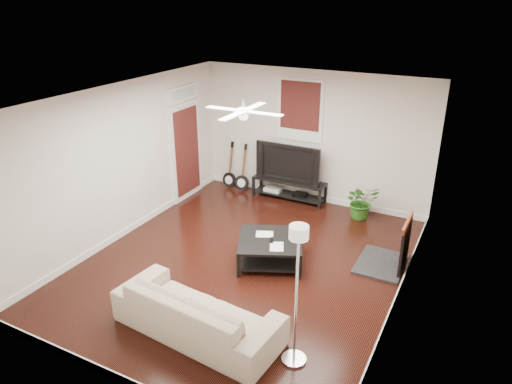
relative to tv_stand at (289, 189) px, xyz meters
The scene contains 14 objects.
room 3.05m from the tv_stand, 81.48° to the right, with size 5.01×6.01×2.81m.
brick_accent 3.60m from the tv_stand, 31.50° to the right, with size 0.02×2.20×2.80m, color #AC4F37.
fireplace 3.17m from the tv_stand, 34.23° to the right, with size 0.80×1.10×0.92m, color black.
window_back 1.74m from the tv_stand, 58.49° to the left, with size 1.00×0.06×1.30m, color #3B1110.
door_left 2.45m from the tv_stand, 156.70° to the right, with size 0.08×1.00×2.50m, color white.
tv_stand is the anchor object (origin of this frame).
tv 0.64m from the tv_stand, 90.00° to the left, with size 1.44×0.19×0.83m, color black.
coffee_table 2.66m from the tv_stand, 73.23° to the right, with size 1.03×1.03×0.43m, color black.
sofa 4.66m from the tv_stand, 81.43° to the right, with size 2.31×0.90×0.67m, color tan.
floor_lamp 5.00m from the tv_stand, 65.60° to the right, with size 0.31×0.31×1.89m, color white, non-canonical shape.
potted_plant 1.68m from the tv_stand, ahead, with size 0.65×0.56×0.72m, color #27611B.
guitar_left 1.53m from the tv_stand, behind, with size 0.34×0.24×1.08m, color black, non-canonical shape.
guitar_right 1.19m from the tv_stand, behind, with size 0.34×0.24×1.08m, color black, non-canonical shape.
ceiling_fan 3.68m from the tv_stand, 81.48° to the right, with size 1.24×1.24×0.32m, color white, non-canonical shape.
Camera 1 is at (3.31, -6.01, 4.24)m, focal length 33.15 mm.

